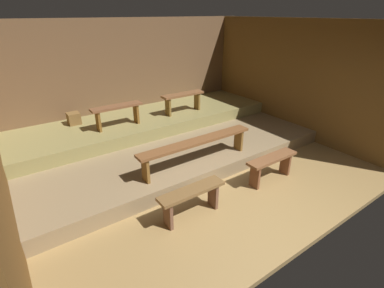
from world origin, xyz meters
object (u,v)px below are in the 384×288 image
at_px(bench_floor_right, 272,163).
at_px(wooden_crate_middle, 74,118).
at_px(bench_lower_center, 197,144).
at_px(bench_middle_left, 117,111).
at_px(bench_middle_right, 183,98).
at_px(bench_floor_left, 192,196).

xyz_separation_m(bench_floor_right, wooden_crate_middle, (-2.46, 3.52, 0.31)).
bearing_deg(wooden_crate_middle, bench_lower_center, -61.50).
relative_size(bench_middle_left, wooden_crate_middle, 4.27).
xyz_separation_m(bench_lower_center, wooden_crate_middle, (-1.44, 2.65, 0.00)).
xyz_separation_m(bench_middle_left, bench_middle_right, (1.68, 0.00, 0.00)).
relative_size(bench_floor_left, bench_floor_right, 1.00).
bearing_deg(bench_lower_center, bench_middle_left, 109.84).
height_order(bench_floor_right, bench_lower_center, bench_lower_center).
bearing_deg(wooden_crate_middle, bench_floor_left, -78.67).
relative_size(bench_floor_right, wooden_crate_middle, 4.13).
relative_size(bench_floor_right, bench_middle_left, 0.97).
xyz_separation_m(bench_floor_left, bench_middle_left, (0.04, 2.80, 0.54)).
xyz_separation_m(bench_floor_left, bench_middle_right, (1.71, 2.80, 0.54)).
height_order(bench_floor_right, bench_middle_right, bench_middle_right).
distance_m(bench_floor_right, wooden_crate_middle, 4.30).
xyz_separation_m(bench_floor_left, wooden_crate_middle, (-0.71, 3.52, 0.31)).
bearing_deg(bench_middle_left, bench_floor_right, -58.56).
xyz_separation_m(bench_floor_right, bench_lower_center, (-1.02, 0.87, 0.31)).
distance_m(bench_middle_left, bench_middle_right, 1.68).
relative_size(bench_floor_left, bench_middle_left, 0.97).
bearing_deg(bench_floor_right, bench_floor_left, 180.00).
bearing_deg(bench_lower_center, bench_floor_right, -40.68).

